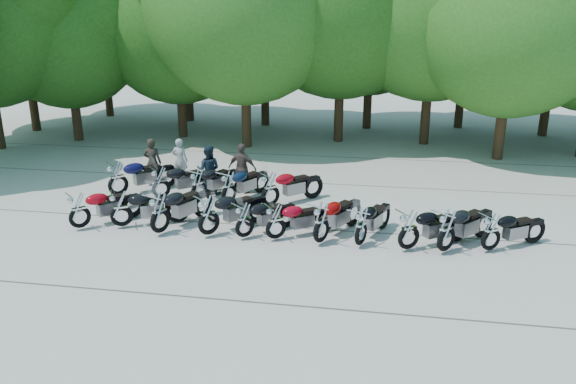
% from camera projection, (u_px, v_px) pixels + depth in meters
% --- Properties ---
extents(ground, '(90.00, 90.00, 0.00)m').
position_uv_depth(ground, '(279.00, 248.00, 15.14)').
color(ground, '#A7A097').
rests_on(ground, ground).
extents(tree_0, '(7.50, 7.50, 9.21)m').
position_uv_depth(tree_0, '(22.00, 23.00, 28.02)').
color(tree_0, '#3A2614').
rests_on(tree_0, ground).
extents(tree_1, '(6.97, 6.97, 8.55)m').
position_uv_depth(tree_1, '(67.00, 33.00, 25.98)').
color(tree_1, '#3A2614').
rests_on(tree_1, ground).
extents(tree_2, '(7.31, 7.31, 8.97)m').
position_uv_depth(tree_2, '(177.00, 27.00, 26.65)').
color(tree_2, '#3A2614').
rests_on(tree_2, ground).
extents(tree_3, '(8.70, 8.70, 10.67)m').
position_uv_depth(tree_3, '(244.00, 4.00, 24.26)').
color(tree_3, '#3A2614').
rests_on(tree_3, ground).
extents(tree_6, '(8.00, 8.00, 9.82)m').
position_uv_depth(tree_6, '(514.00, 17.00, 22.28)').
color(tree_6, '#3A2614').
rests_on(tree_6, ground).
extents(tree_9, '(7.59, 7.59, 9.32)m').
position_uv_depth(tree_9, '(101.00, 20.00, 32.02)').
color(tree_9, '#3A2614').
rests_on(tree_9, ground).
extents(tree_10, '(7.78, 7.78, 9.55)m').
position_uv_depth(tree_10, '(185.00, 18.00, 30.58)').
color(tree_10, '#3A2614').
rests_on(tree_10, ground).
extents(tree_11, '(7.56, 7.56, 9.28)m').
position_uv_depth(tree_11, '(264.00, 21.00, 29.41)').
color(tree_11, '#3A2614').
rests_on(tree_11, ground).
extents(tree_12, '(7.88, 7.88, 9.67)m').
position_uv_depth(tree_12, '(371.00, 17.00, 28.51)').
color(tree_12, '#3A2614').
rests_on(tree_12, ground).
extents(tree_13, '(8.31, 8.31, 10.20)m').
position_uv_depth(tree_13, '(469.00, 11.00, 28.59)').
color(tree_13, '#3A2614').
rests_on(tree_13, ground).
extents(tree_14, '(8.02, 8.02, 9.84)m').
position_uv_depth(tree_14, '(559.00, 15.00, 26.73)').
color(tree_14, '#3A2614').
rests_on(tree_14, ground).
extents(motorcycle_0, '(2.00, 2.12, 1.27)m').
position_uv_depth(motorcycle_0, '(79.00, 209.00, 16.19)').
color(motorcycle_0, '#9B0510').
rests_on(motorcycle_0, ground).
extents(motorcycle_1, '(2.31, 1.65, 1.27)m').
position_uv_depth(motorcycle_1, '(121.00, 208.00, 16.29)').
color(motorcycle_1, black).
rests_on(motorcycle_1, ground).
extents(motorcycle_2, '(1.72, 2.55, 1.39)m').
position_uv_depth(motorcycle_2, '(160.00, 212.00, 15.81)').
color(motorcycle_2, black).
rests_on(motorcycle_2, ground).
extents(motorcycle_3, '(2.11, 2.31, 1.36)m').
position_uv_depth(motorcycle_3, '(209.00, 214.00, 15.67)').
color(motorcycle_3, black).
rests_on(motorcycle_3, ground).
extents(motorcycle_4, '(1.89, 1.97, 1.18)m').
position_uv_depth(motorcycle_4, '(245.00, 219.00, 15.54)').
color(motorcycle_4, black).
rests_on(motorcycle_4, ground).
extents(motorcycle_5, '(2.11, 1.73, 1.20)m').
position_uv_depth(motorcycle_5, '(276.00, 220.00, 15.42)').
color(motorcycle_5, '#9B0516').
rests_on(motorcycle_5, ground).
extents(motorcycle_6, '(1.72, 2.45, 1.34)m').
position_uv_depth(motorcycle_6, '(321.00, 221.00, 15.16)').
color(motorcycle_6, '#8A0505').
rests_on(motorcycle_6, ground).
extents(motorcycle_7, '(1.45, 2.29, 1.24)m').
position_uv_depth(motorcycle_7, '(361.00, 225.00, 15.02)').
color(motorcycle_7, black).
rests_on(motorcycle_7, ground).
extents(motorcycle_8, '(2.29, 1.84, 1.29)m').
position_uv_depth(motorcycle_8, '(409.00, 228.00, 14.73)').
color(motorcycle_8, black).
rests_on(motorcycle_8, ground).
extents(motorcycle_9, '(2.13, 2.29, 1.36)m').
position_uv_depth(motorcycle_9, '(447.00, 229.00, 14.60)').
color(motorcycle_9, black).
rests_on(motorcycle_9, ground).
extents(motorcycle_10, '(2.14, 1.69, 1.20)m').
position_uv_depth(motorcycle_10, '(492.00, 231.00, 14.69)').
color(motorcycle_10, black).
rests_on(motorcycle_10, ground).
extents(motorcycle_11, '(2.27, 2.32, 1.41)m').
position_uv_depth(motorcycle_11, '(117.00, 177.00, 19.01)').
color(motorcycle_11, '#0C0B33').
rests_on(motorcycle_11, ground).
extents(motorcycle_12, '(2.15, 2.01, 1.28)m').
position_uv_depth(motorcycle_12, '(161.00, 181.00, 18.76)').
color(motorcycle_12, black).
rests_on(motorcycle_12, ground).
extents(motorcycle_13, '(1.65, 2.32, 1.27)m').
position_uv_depth(motorcycle_13, '(198.00, 184.00, 18.51)').
color(motorcycle_13, black).
rests_on(motorcycle_13, ground).
extents(motorcycle_14, '(1.67, 2.33, 1.28)m').
position_uv_depth(motorcycle_14, '(229.00, 186.00, 18.25)').
color(motorcycle_14, '#0B1B33').
rests_on(motorcycle_14, ground).
extents(motorcycle_15, '(2.21, 2.13, 1.33)m').
position_uv_depth(motorcycle_15, '(270.00, 188.00, 18.00)').
color(motorcycle_15, '#9D0511').
rests_on(motorcycle_15, ground).
extents(rider_0, '(0.66, 0.45, 1.77)m').
position_uv_depth(rider_0, '(153.00, 162.00, 20.15)').
color(rider_0, black).
rests_on(rider_0, ground).
extents(rider_1, '(0.88, 0.71, 1.72)m').
position_uv_depth(rider_1, '(209.00, 170.00, 19.31)').
color(rider_1, '#1A2A36').
rests_on(rider_1, ground).
extents(rider_2, '(1.10, 0.61, 1.77)m').
position_uv_depth(rider_2, '(242.00, 169.00, 19.36)').
color(rider_2, '#4C3D36').
rests_on(rider_2, ground).
extents(rider_3, '(0.61, 0.42, 1.63)m').
position_uv_depth(rider_3, '(180.00, 160.00, 20.73)').
color(rider_3, '#A0A0A3').
rests_on(rider_3, ground).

